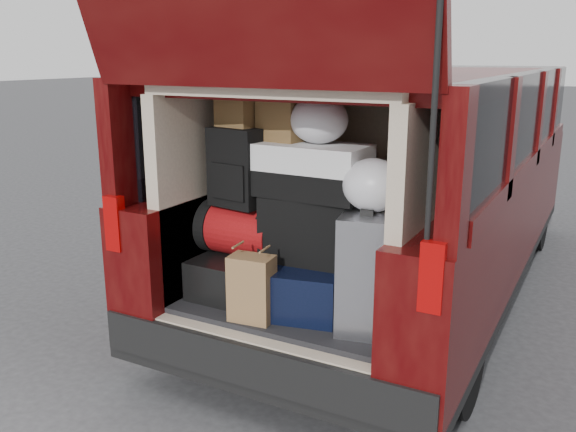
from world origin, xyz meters
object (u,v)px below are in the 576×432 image
object	(u,v)px
backpack	(238,167)
red_duffel	(242,229)
twotone_duffel	(309,170)
silver_roller	(367,270)
black_hardshell	(241,273)
navy_hardshell	(302,283)
black_soft_case	(310,229)
kraft_bag	(252,288)

from	to	relation	value
backpack	red_duffel	bearing A→B (deg)	109.28
twotone_duffel	silver_roller	bearing A→B (deg)	-16.13
black_hardshell	navy_hardshell	bearing A→B (deg)	-0.84
black_hardshell	navy_hardshell	distance (m)	0.40
black_soft_case	twotone_duffel	distance (m)	0.32
silver_roller	red_duffel	size ratio (longest dim) A/B	1.31
silver_roller	red_duffel	xyz separation A→B (m)	(-0.81, 0.10, 0.08)
black_hardshell	silver_roller	size ratio (longest dim) A/B	0.94
black_soft_case	backpack	xyz separation A→B (m)	(-0.42, -0.05, 0.31)
black_soft_case	backpack	world-z (taller)	backpack
backpack	twotone_duffel	xyz separation A→B (m)	(0.41, 0.06, 0.01)
black_hardshell	kraft_bag	xyz separation A→B (m)	(0.27, -0.31, 0.06)
black_hardshell	twotone_duffel	world-z (taller)	twotone_duffel
kraft_bag	black_soft_case	xyz separation A→B (m)	(0.17, 0.33, 0.26)
kraft_bag	black_soft_case	world-z (taller)	black_soft_case
navy_hardshell	silver_roller	world-z (taller)	silver_roller
black_soft_case	backpack	bearing A→B (deg)	-176.66
kraft_bag	backpack	world-z (taller)	backpack
navy_hardshell	red_duffel	bearing A→B (deg)	165.59
twotone_duffel	black_soft_case	bearing A→B (deg)	-32.55
red_duffel	black_soft_case	bearing A→B (deg)	3.57
navy_hardshell	black_soft_case	xyz separation A→B (m)	(0.03, 0.03, 0.31)
kraft_bag	backpack	size ratio (longest dim) A/B	0.80
silver_roller	backpack	xyz separation A→B (m)	(-0.80, 0.06, 0.44)
kraft_bag	twotone_duffel	world-z (taller)	twotone_duffel
kraft_bag	twotone_duffel	xyz separation A→B (m)	(0.15, 0.34, 0.58)
navy_hardshell	kraft_bag	size ratio (longest dim) A/B	1.69
red_duffel	black_soft_case	size ratio (longest dim) A/B	0.93
black_hardshell	backpack	world-z (taller)	backpack
navy_hardshell	silver_roller	xyz separation A→B (m)	(0.41, -0.08, 0.17)
black_hardshell	black_soft_case	distance (m)	0.54
black_hardshell	black_soft_case	bearing A→B (deg)	3.56
silver_roller	backpack	distance (m)	0.92
navy_hardshell	backpack	world-z (taller)	backpack
navy_hardshell	twotone_duffel	distance (m)	0.63
kraft_bag	black_soft_case	size ratio (longest dim) A/B	0.71
silver_roller	backpack	size ratio (longest dim) A/B	1.38
silver_roller	kraft_bag	xyz separation A→B (m)	(-0.55, -0.22, -0.13)
black_soft_case	backpack	distance (m)	0.53
black_hardshell	silver_roller	xyz separation A→B (m)	(0.81, -0.09, 0.19)
silver_roller	kraft_bag	distance (m)	0.60
kraft_bag	red_duffel	size ratio (longest dim) A/B	0.76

